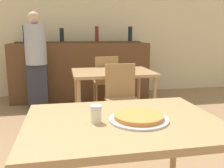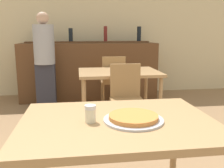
% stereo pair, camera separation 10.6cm
% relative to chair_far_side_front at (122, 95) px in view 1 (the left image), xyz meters
% --- Properties ---
extents(wall_back, '(8.00, 0.05, 2.80)m').
position_rel_chair_far_side_front_xyz_m(wall_back, '(-0.37, 2.42, 0.87)').
color(wall_back, beige).
rests_on(wall_back, ground_plane).
extents(dining_table_near, '(1.12, 0.83, 0.78)m').
position_rel_chair_far_side_front_xyz_m(dining_table_near, '(-0.37, -1.56, 0.17)').
color(dining_table_near, '#A87F51').
rests_on(dining_table_near, ground_plane).
extents(dining_table_far, '(1.15, 0.85, 0.74)m').
position_rel_chair_far_side_front_xyz_m(dining_table_far, '(0.00, 0.60, 0.14)').
color(dining_table_far, '#A87F51').
rests_on(dining_table_far, ground_plane).
extents(bar_counter, '(2.60, 0.56, 1.09)m').
position_rel_chair_far_side_front_xyz_m(bar_counter, '(-0.37, 1.92, 0.02)').
color(bar_counter, brown).
rests_on(bar_counter, ground_plane).
extents(bar_back_shelf, '(2.39, 0.24, 0.33)m').
position_rel_chair_far_side_front_xyz_m(bar_back_shelf, '(-0.35, 2.06, 0.62)').
color(bar_back_shelf, brown).
rests_on(bar_back_shelf, bar_counter).
extents(chair_far_side_front, '(0.40, 0.40, 0.90)m').
position_rel_chair_far_side_front_xyz_m(chair_far_side_front, '(0.00, 0.00, 0.00)').
color(chair_far_side_front, olive).
rests_on(chair_far_side_front, ground_plane).
extents(chair_far_side_back, '(0.40, 0.40, 0.90)m').
position_rel_chair_far_side_front_xyz_m(chair_far_side_back, '(0.00, 1.19, 0.00)').
color(chair_far_side_back, olive).
rests_on(chair_far_side_back, ground_plane).
extents(pizza_tray, '(0.35, 0.35, 0.04)m').
position_rel_chair_far_side_front_xyz_m(pizza_tray, '(-0.28, -1.59, 0.27)').
color(pizza_tray, '#B7B7BC').
rests_on(pizza_tray, dining_table_near).
extents(cheese_shaker, '(0.06, 0.06, 0.10)m').
position_rel_chair_far_side_front_xyz_m(cheese_shaker, '(-0.53, -1.58, 0.30)').
color(cheese_shaker, beige).
rests_on(cheese_shaker, dining_table_near).
extents(person_standing, '(0.34, 0.34, 1.61)m').
position_rel_chair_far_side_front_xyz_m(person_standing, '(-1.13, 1.34, 0.34)').
color(person_standing, '#2D2D38').
rests_on(person_standing, ground_plane).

